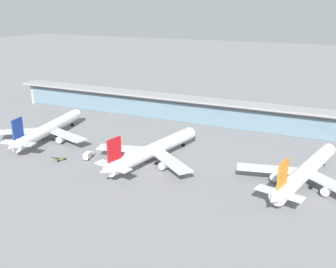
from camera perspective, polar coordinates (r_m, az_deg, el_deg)
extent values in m
plane|color=slate|center=(167.74, -2.98, -4.73)|extent=(1200.00, 1200.00, 0.00)
cylinder|color=white|center=(208.66, -17.15, 0.85)|extent=(14.52, 56.59, 5.94)
cone|color=white|center=(233.68, -13.18, 3.07)|extent=(6.58, 6.18, 5.82)
cone|color=white|center=(185.33, -22.13, -1.76)|extent=(6.29, 7.28, 5.35)
cube|color=black|center=(230.56, -13.60, 3.09)|extent=(4.78, 3.11, 0.72)
cube|color=#B7BABF|center=(212.09, -20.78, 0.44)|extent=(24.77, 20.01, 0.72)
cube|color=#B7BABF|center=(198.24, -14.79, -0.18)|extent=(26.41, 13.83, 0.72)
cylinder|color=silver|center=(210.47, -20.14, -0.21)|extent=(3.90, 4.76, 3.28)
cylinder|color=silver|center=(199.95, -15.59, -0.71)|extent=(3.90, 4.76, 3.28)
cube|color=#193899|center=(187.02, -21.45, 0.78)|extent=(1.81, 7.20, 9.22)
cube|color=#B7BABF|center=(188.27, -21.39, -1.25)|extent=(16.89, 6.97, 0.51)
cylinder|color=black|center=(209.50, -18.23, -0.61)|extent=(1.44, 1.61, 1.43)
cylinder|color=black|center=(206.00, -16.71, -0.78)|extent=(1.44, 1.61, 1.43)
cylinder|color=black|center=(228.36, -14.04, 1.35)|extent=(1.44, 1.61, 1.43)
cylinder|color=white|center=(170.57, -1.99, -2.26)|extent=(17.56, 56.35, 5.94)
cone|color=white|center=(193.94, 3.65, 0.33)|extent=(6.81, 6.44, 5.82)
cone|color=white|center=(149.76, -9.26, -5.34)|extent=(6.59, 7.51, 5.35)
cube|color=black|center=(190.91, 3.09, 0.37)|extent=(4.87, 3.33, 0.72)
cube|color=#B7BABF|center=(175.18, -6.32, -2.16)|extent=(26.44, 12.54, 0.72)
cube|color=#B7BABF|center=(159.91, 0.45, -4.12)|extent=(24.21, 20.95, 0.72)
cylinder|color=silver|center=(173.55, -5.69, -3.06)|extent=(4.10, 4.89, 3.28)
cylinder|color=silver|center=(161.96, -0.55, -4.60)|extent=(4.10, 4.89, 3.28)
cube|color=red|center=(150.42, -8.00, -2.29)|extent=(2.20, 7.16, 9.22)
cube|color=#B7BABF|center=(152.26, -8.15, -4.75)|extent=(16.97, 7.83, 0.51)
cylinder|color=black|center=(172.14, -3.47, -3.85)|extent=(1.50, 1.66, 1.43)
cylinder|color=black|center=(168.29, -1.75, -4.36)|extent=(1.50, 1.66, 1.43)
cylinder|color=black|center=(189.27, 2.29, -1.69)|extent=(1.50, 1.66, 1.43)
cylinder|color=white|center=(158.44, 19.87, -5.12)|extent=(18.91, 56.18, 5.94)
cone|color=white|center=(186.01, 22.95, -1.99)|extent=(6.91, 6.56, 5.82)
cone|color=white|center=(132.16, 15.54, -9.24)|extent=(6.72, 7.60, 5.35)
cube|color=black|center=(182.55, 22.70, -1.98)|extent=(4.91, 3.43, 0.72)
cube|color=#B7BABF|center=(158.25, 14.84, -5.04)|extent=(26.43, 11.96, 0.72)
cylinder|color=silver|center=(157.52, 15.71, -6.05)|extent=(4.19, 4.95, 3.28)
cylinder|color=silver|center=(152.27, 22.49, -7.72)|extent=(4.19, 4.95, 3.28)
cube|color=orange|center=(133.53, 16.68, -5.71)|extent=(2.37, 7.14, 9.22)
cube|color=#B7BABF|center=(135.48, 16.25, -8.44)|extent=(16.99, 8.20, 0.51)
cylinder|color=black|center=(158.62, 18.19, -6.85)|extent=(1.53, 1.68, 1.43)
cylinder|color=black|center=(156.88, 20.43, -7.41)|extent=(1.53, 1.68, 1.43)
cylinder|color=black|center=(180.42, 22.05, -4.17)|extent=(1.53, 1.68, 1.43)
cube|color=#234C9E|center=(173.29, -6.41, -3.71)|extent=(3.08, 2.99, 0.90)
cube|color=black|center=(173.26, -6.45, -3.43)|extent=(0.99, 0.99, 0.70)
cylinder|color=black|center=(172.78, -6.08, -3.93)|extent=(0.86, 0.81, 0.90)
cylinder|color=black|center=(172.41, -6.53, -4.00)|extent=(0.86, 0.81, 0.90)
cylinder|color=black|center=(174.52, -6.27, -3.70)|extent=(0.86, 0.81, 0.90)
cylinder|color=black|center=(174.15, -6.72, -3.77)|extent=(0.86, 0.81, 0.90)
cube|color=silver|center=(181.16, -11.35, -2.86)|extent=(2.62, 2.23, 1.50)
cube|color=black|center=(181.73, -11.25, -2.68)|extent=(2.05, 0.54, 0.70)
cube|color=silver|center=(177.47, -11.89, -3.13)|extent=(3.19, 4.97, 2.50)
cylinder|color=black|center=(181.18, -11.74, -3.14)|extent=(0.46, 0.94, 0.90)
cylinder|color=black|center=(180.34, -11.13, -3.20)|extent=(0.46, 0.94, 0.90)
cylinder|color=black|center=(177.17, -12.37, -3.69)|extent=(0.46, 0.94, 0.90)
cylinder|color=black|center=(176.31, -11.75, -3.76)|extent=(0.46, 0.94, 0.90)
cube|color=olive|center=(179.44, -15.66, -3.57)|extent=(3.45, 5.13, 0.60)
cube|color=black|center=(178.04, -16.38, -3.44)|extent=(2.30, 4.01, 1.72)
cylinder|color=black|center=(178.16, -16.00, -3.87)|extent=(0.59, 0.94, 0.90)
cylinder|color=black|center=(179.54, -16.25, -3.72)|extent=(0.59, 0.94, 0.90)
cylinder|color=black|center=(179.58, -15.06, -3.60)|extent=(0.59, 0.94, 0.90)
cylinder|color=black|center=(180.94, -15.32, -3.45)|extent=(0.59, 0.94, 0.90)
cube|color=#9E998E|center=(225.02, 5.09, 3.26)|extent=(252.68, 8.00, 14.00)
cube|color=slate|center=(221.31, 4.71, 2.82)|extent=(247.62, 0.50, 11.20)
cube|color=gray|center=(221.29, 4.97, 5.03)|extent=(257.73, 12.80, 1.20)
cone|color=orange|center=(190.73, -20.07, -2.83)|extent=(0.44, 0.44, 0.70)
cube|color=black|center=(190.84, -20.06, -2.92)|extent=(0.62, 0.62, 0.04)
cone|color=orange|center=(196.23, -21.45, -2.40)|extent=(0.44, 0.44, 0.70)
cube|color=black|center=(196.34, -21.43, -2.49)|extent=(0.62, 0.62, 0.04)
cone|color=orange|center=(198.79, -22.71, -2.29)|extent=(0.44, 0.44, 0.70)
cube|color=black|center=(198.90, -22.69, -2.38)|extent=(0.62, 0.62, 0.04)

